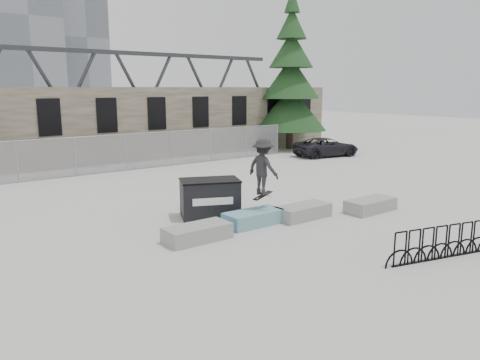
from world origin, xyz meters
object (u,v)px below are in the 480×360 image
(planter_center_left, at_px, (253,217))
(suv, at_px, (326,147))
(planter_center_right, at_px, (303,211))
(dumpster, at_px, (210,198))
(bike_rack, at_px, (460,240))
(planter_far_left, at_px, (197,232))
(spruce_tree, at_px, (291,85))
(planter_offset, at_px, (371,205))
(skateboarder, at_px, (263,167))

(planter_center_left, relative_size, suv, 0.45)
(planter_center_right, distance_m, suv, 15.51)
(dumpster, relative_size, suv, 0.53)
(dumpster, bearing_deg, bike_rack, -42.78)
(planter_center_left, bearing_deg, bike_rack, -65.03)
(planter_far_left, relative_size, planter_center_right, 1.00)
(planter_far_left, distance_m, planter_center_right, 4.22)
(bike_rack, height_order, spruce_tree, spruce_tree)
(planter_offset, bearing_deg, bike_rack, -113.36)
(bike_rack, distance_m, suv, 18.79)
(planter_far_left, xyz_separation_m, skateboarder, (2.84, 0.38, 1.61))
(dumpster, xyz_separation_m, suv, (14.41, 7.76, -0.06))
(planter_far_left, height_order, spruce_tree, spruce_tree)
(suv, bearing_deg, bike_rack, 154.66)
(dumpster, relative_size, spruce_tree, 0.20)
(planter_center_right, relative_size, planter_offset, 1.00)
(planter_offset, bearing_deg, spruce_tree, 56.17)
(planter_offset, relative_size, spruce_tree, 0.17)
(planter_far_left, distance_m, skateboarder, 3.29)
(dumpster, height_order, bike_rack, dumpster)
(dumpster, bearing_deg, planter_center_left, -47.51)
(planter_far_left, bearing_deg, planter_center_left, 6.27)
(planter_center_right, xyz_separation_m, dumpster, (-2.46, 2.11, 0.42))
(planter_center_left, height_order, spruce_tree, spruce_tree)
(spruce_tree, bearing_deg, planter_center_left, -136.52)
(dumpster, distance_m, suv, 16.37)
(planter_offset, xyz_separation_m, bike_rack, (-1.88, -4.34, 0.18))
(planter_center_left, bearing_deg, skateboarder, 14.30)
(planter_offset, height_order, suv, suv)
(bike_rack, relative_size, suv, 1.08)
(planter_far_left, height_order, planter_center_right, same)
(planter_far_left, height_order, bike_rack, bike_rack)
(planter_center_left, xyz_separation_m, planter_center_right, (1.87, -0.41, 0.00))
(planter_offset, relative_size, bike_rack, 0.42)
(planter_center_right, distance_m, planter_offset, 2.75)
(planter_center_left, bearing_deg, planter_offset, -15.71)
(planter_center_left, relative_size, skateboarder, 0.99)
(bike_rack, bearing_deg, planter_center_right, 98.05)
(planter_offset, bearing_deg, planter_center_left, 164.29)
(skateboarder, bearing_deg, planter_far_left, 88.95)
(planter_far_left, relative_size, planter_offset, 1.00)
(planter_offset, bearing_deg, planter_far_left, 171.63)
(planter_center_right, distance_m, skateboarder, 2.19)
(planter_center_right, height_order, dumpster, dumpster)
(planter_offset, bearing_deg, planter_center_right, 161.93)
(dumpster, bearing_deg, planter_far_left, -108.21)
(planter_center_right, distance_m, dumpster, 3.27)
(planter_far_left, bearing_deg, planter_offset, -8.37)
(planter_far_left, height_order, planter_offset, same)
(planter_offset, relative_size, dumpster, 0.85)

